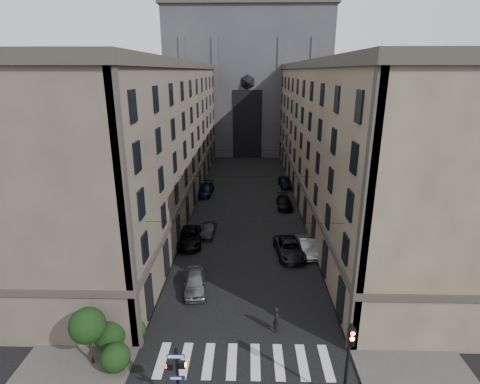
# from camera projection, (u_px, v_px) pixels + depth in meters

# --- Properties ---
(sidewalk_left) EXTENTS (7.00, 80.00, 0.15)m
(sidewalk_left) POSITION_uv_depth(u_px,v_px,m) (173.00, 200.00, 53.55)
(sidewalk_left) COLOR #383533
(sidewalk_left) RESTS_ON ground
(sidewalk_right) EXTENTS (7.00, 80.00, 0.15)m
(sidewalk_right) POSITION_uv_depth(u_px,v_px,m) (320.00, 201.00, 53.12)
(sidewalk_right) COLOR #383533
(sidewalk_right) RESTS_ON ground
(zebra_crossing) EXTENTS (11.00, 3.20, 0.01)m
(zebra_crossing) POSITION_uv_depth(u_px,v_px,m) (244.00, 361.00, 23.88)
(zebra_crossing) COLOR beige
(zebra_crossing) RESTS_ON ground
(building_left) EXTENTS (13.60, 60.60, 18.85)m
(building_left) POSITION_uv_depth(u_px,v_px,m) (148.00, 135.00, 50.75)
(building_left) COLOR #494238
(building_left) RESTS_ON ground
(building_right) EXTENTS (13.60, 60.60, 18.85)m
(building_right) POSITION_uv_depth(u_px,v_px,m) (347.00, 136.00, 50.19)
(building_right) COLOR brown
(building_right) RESTS_ON ground
(gothic_tower) EXTENTS (35.00, 23.00, 58.00)m
(gothic_tower) POSITION_uv_depth(u_px,v_px,m) (248.00, 70.00, 84.90)
(gothic_tower) COLOR #2D2D33
(gothic_tower) RESTS_ON ground
(pedestrian_signal_left) EXTENTS (1.02, 0.38, 4.00)m
(pedestrian_signal_left) POSITION_uv_depth(u_px,v_px,m) (177.00, 373.00, 19.91)
(pedestrian_signal_left) COLOR black
(pedestrian_signal_left) RESTS_ON ground
(traffic_light_right) EXTENTS (0.34, 0.50, 5.20)m
(traffic_light_right) POSITION_uv_depth(u_px,v_px,m) (349.00, 356.00, 19.82)
(traffic_light_right) COLOR black
(traffic_light_right) RESTS_ON ground
(shrub_cluster) EXTENTS (3.90, 4.40, 3.90)m
(shrub_cluster) POSITION_uv_depth(u_px,v_px,m) (105.00, 336.00, 23.51)
(shrub_cluster) COLOR black
(shrub_cluster) RESTS_ON sidewalk_left
(tram_wires) EXTENTS (14.00, 60.00, 0.43)m
(tram_wires) POSITION_uv_depth(u_px,v_px,m) (247.00, 151.00, 50.77)
(tram_wires) COLOR black
(tram_wires) RESTS_ON ground
(car_left_near) EXTENTS (2.41, 4.77, 1.56)m
(car_left_near) POSITION_uv_depth(u_px,v_px,m) (195.00, 282.00, 31.38)
(car_left_near) COLOR slate
(car_left_near) RESTS_ON ground
(car_left_midnear) EXTENTS (1.54, 3.92, 1.27)m
(car_left_midnear) POSITION_uv_depth(u_px,v_px,m) (208.00, 230.00, 42.03)
(car_left_midnear) COLOR black
(car_left_midnear) RESTS_ON ground
(car_left_midfar) EXTENTS (3.16, 5.78, 1.53)m
(car_left_midfar) POSITION_uv_depth(u_px,v_px,m) (189.00, 237.00, 39.87)
(car_left_midfar) COLOR black
(car_left_midfar) RESTS_ON ground
(car_left_far) EXTENTS (2.61, 5.55, 1.57)m
(car_left_far) POSITION_uv_depth(u_px,v_px,m) (205.00, 190.00, 55.72)
(car_left_far) COLOR black
(car_left_far) RESTS_ON ground
(car_right_near) EXTENTS (2.18, 4.75, 1.51)m
(car_right_near) POSITION_uv_depth(u_px,v_px,m) (307.00, 247.00, 37.77)
(car_right_near) COLOR gray
(car_right_near) RESTS_ON ground
(car_right_midnear) EXTENTS (3.11, 5.76, 1.53)m
(car_right_midnear) POSITION_uv_depth(u_px,v_px,m) (289.00, 248.00, 37.33)
(car_right_midnear) COLOR black
(car_right_midnear) RESTS_ON ground
(car_right_midfar) EXTENTS (1.97, 4.84, 1.40)m
(car_right_midfar) POSITION_uv_depth(u_px,v_px,m) (284.00, 202.00, 50.56)
(car_right_midfar) COLOR black
(car_right_midfar) RESTS_ON ground
(car_right_far) EXTENTS (2.26, 4.86, 1.61)m
(car_right_far) POSITION_uv_depth(u_px,v_px,m) (285.00, 182.00, 59.55)
(car_right_far) COLOR black
(car_right_far) RESTS_ON ground
(pedestrian) EXTENTS (0.51, 0.73, 1.90)m
(pedestrian) POSITION_uv_depth(u_px,v_px,m) (277.00, 319.00, 26.40)
(pedestrian) COLOR black
(pedestrian) RESTS_ON ground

